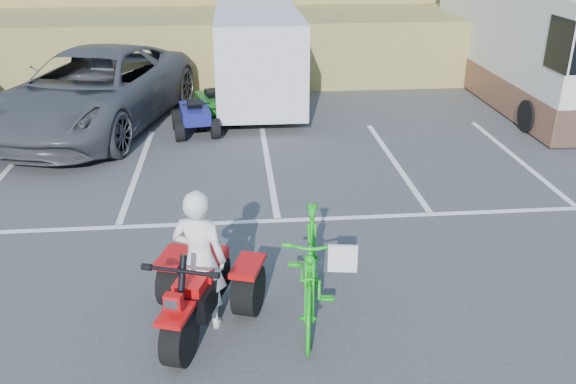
{
  "coord_description": "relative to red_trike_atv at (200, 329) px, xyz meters",
  "views": [
    {
      "loc": [
        -0.68,
        -6.93,
        4.7
      ],
      "look_at": [
        0.08,
        1.35,
        1.0
      ],
      "focal_mm": 38.0,
      "sensor_mm": 36.0,
      "label": 1
    }
  ],
  "objects": [
    {
      "name": "ground",
      "position": [
        1.21,
        0.55,
        0.0
      ],
      "size": [
        100.0,
        100.0,
        0.0
      ],
      "primitive_type": "plane",
      "color": "#3C3C3E",
      "rests_on": "ground"
    },
    {
      "name": "parking_stripes",
      "position": [
        2.08,
        4.62,
        0.0
      ],
      "size": [
        28.0,
        5.16,
        0.01
      ],
      "color": "white",
      "rests_on": "ground"
    },
    {
      "name": "grass_embankment",
      "position": [
        1.21,
        16.03,
        1.42
      ],
      "size": [
        40.0,
        8.5,
        3.1
      ],
      "color": "olive",
      "rests_on": "ground"
    },
    {
      "name": "red_trike_atv",
      "position": [
        0.0,
        0.0,
        0.0
      ],
      "size": [
        1.82,
        2.11,
        1.16
      ],
      "primitive_type": null,
      "rotation": [
        0.0,
        0.0,
        -0.31
      ],
      "color": "red",
      "rests_on": "ground"
    },
    {
      "name": "rider",
      "position": [
        0.05,
        0.14,
        0.92
      ],
      "size": [
        0.78,
        0.63,
        1.85
      ],
      "primitive_type": "imported",
      "rotation": [
        0.0,
        0.0,
        2.83
      ],
      "color": "white",
      "rests_on": "ground"
    },
    {
      "name": "green_dirt_bike",
      "position": [
        1.42,
        0.18,
        0.7
      ],
      "size": [
        1.0,
        2.4,
        1.4
      ],
      "primitive_type": "imported",
      "rotation": [
        0.0,
        0.0,
        -0.15
      ],
      "color": "#14BF19",
      "rests_on": "ground"
    },
    {
      "name": "grey_pickup",
      "position": [
        -2.85,
        8.55,
        0.94
      ],
      "size": [
        4.79,
        7.38,
        1.89
      ],
      "primitive_type": "imported",
      "rotation": [
        0.0,
        0.0,
        -0.26
      ],
      "color": "#424449",
      "rests_on": "ground"
    },
    {
      "name": "cargo_trailer",
      "position": [
        1.23,
        10.27,
        1.38
      ],
      "size": [
        2.22,
        5.49,
        2.56
      ],
      "rotation": [
        0.0,
        0.0,
        -0.01
      ],
      "color": "silver",
      "rests_on": "ground"
    },
    {
      "name": "rv_motorhome",
      "position": [
        8.74,
        10.27,
        1.37
      ],
      "size": [
        2.3,
        8.78,
        3.14
      ],
      "rotation": [
        0.0,
        0.0,
        -0.01
      ],
      "color": "silver",
      "rests_on": "ground"
    },
    {
      "name": "quad_atv_blue",
      "position": [
        -0.4,
        7.83,
        0.0
      ],
      "size": [
        1.23,
        1.53,
        0.91
      ],
      "primitive_type": null,
      "rotation": [
        0.0,
        0.0,
        0.15
      ],
      "color": "navy",
      "rests_on": "ground"
    },
    {
      "name": "quad_atv_green",
      "position": [
        0.03,
        8.66,
        0.0
      ],
      "size": [
        1.43,
        1.68,
        0.95
      ],
      "primitive_type": null,
      "rotation": [
        0.0,
        0.0,
        0.26
      ],
      "color": "#135616",
      "rests_on": "ground"
    }
  ]
}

